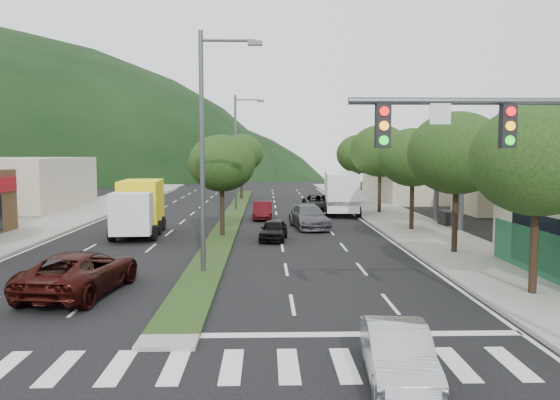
{
  "coord_description": "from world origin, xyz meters",
  "views": [
    {
      "loc": [
        2.62,
        -14.6,
        5.08
      ],
      "look_at": [
        3.35,
        13.21,
        2.64
      ],
      "focal_mm": 35.0,
      "sensor_mm": 36.0,
      "label": 1
    }
  ],
  "objects_px": {
    "sedan_silver": "(398,354)",
    "motorhome": "(341,192)",
    "suv_maroon": "(81,272)",
    "box_truck": "(139,209)",
    "tree_med_near": "(222,163)",
    "tree_r_b": "(457,153)",
    "car_queue_d": "(319,203)",
    "streetlight_near": "(207,140)",
    "tree_r_c": "(413,158)",
    "tree_med_far": "(241,153)",
    "car_queue_c": "(262,210)",
    "tree_r_a": "(538,160)",
    "tree_r_d": "(380,151)",
    "car_queue_a": "(274,230)",
    "car_queue_b": "(309,217)",
    "traffic_signal": "(530,170)",
    "tree_r_e": "(359,154)",
    "streetlight_mid": "(238,147)"
  },
  "relations": [
    {
      "from": "tree_med_near",
      "to": "tree_med_far",
      "type": "height_order",
      "value": "tree_med_far"
    },
    {
      "from": "car_queue_d",
      "to": "tree_r_c",
      "type": "bearing_deg",
      "value": -68.82
    },
    {
      "from": "tree_r_b",
      "to": "streetlight_near",
      "type": "relative_size",
      "value": 0.69
    },
    {
      "from": "traffic_signal",
      "to": "tree_r_a",
      "type": "relative_size",
      "value": 1.06
    },
    {
      "from": "car_queue_d",
      "to": "motorhome",
      "type": "distance_m",
      "value": 2.24
    },
    {
      "from": "streetlight_near",
      "to": "car_queue_c",
      "type": "distance_m",
      "value": 19.42
    },
    {
      "from": "tree_med_near",
      "to": "car_queue_d",
      "type": "height_order",
      "value": "tree_med_near"
    },
    {
      "from": "car_queue_d",
      "to": "box_truck",
      "type": "height_order",
      "value": "box_truck"
    },
    {
      "from": "streetlight_near",
      "to": "car_queue_d",
      "type": "height_order",
      "value": "streetlight_near"
    },
    {
      "from": "traffic_signal",
      "to": "suv_maroon",
      "type": "relative_size",
      "value": 1.24
    },
    {
      "from": "tree_r_b",
      "to": "motorhome",
      "type": "height_order",
      "value": "tree_r_b"
    },
    {
      "from": "tree_r_a",
      "to": "streetlight_near",
      "type": "relative_size",
      "value": 0.66
    },
    {
      "from": "tree_r_c",
      "to": "tree_med_far",
      "type": "xyz_separation_m",
      "value": [
        -12.0,
        24.0,
        0.26
      ]
    },
    {
      "from": "streetlight_near",
      "to": "car_queue_d",
      "type": "bearing_deg",
      "value": 73.68
    },
    {
      "from": "sedan_silver",
      "to": "motorhome",
      "type": "bearing_deg",
      "value": 89.16
    },
    {
      "from": "tree_r_b",
      "to": "tree_med_far",
      "type": "bearing_deg",
      "value": 110.56
    },
    {
      "from": "traffic_signal",
      "to": "suv_maroon",
      "type": "xyz_separation_m",
      "value": [
        -13.08,
        6.44,
        -3.86
      ]
    },
    {
      "from": "suv_maroon",
      "to": "motorhome",
      "type": "bearing_deg",
      "value": -108.61
    },
    {
      "from": "car_queue_b",
      "to": "suv_maroon",
      "type": "bearing_deg",
      "value": -127.52
    },
    {
      "from": "streetlight_near",
      "to": "car_queue_b",
      "type": "xyz_separation_m",
      "value": [
        5.31,
        13.66,
        -4.82
      ]
    },
    {
      "from": "traffic_signal",
      "to": "tree_r_b",
      "type": "height_order",
      "value": "tree_r_b"
    },
    {
      "from": "tree_r_a",
      "to": "suv_maroon",
      "type": "bearing_deg",
      "value": 176.79
    },
    {
      "from": "tree_r_e",
      "to": "box_truck",
      "type": "bearing_deg",
      "value": -129.31
    },
    {
      "from": "tree_r_c",
      "to": "tree_r_e",
      "type": "bearing_deg",
      "value": 90.0
    },
    {
      "from": "tree_r_e",
      "to": "tree_r_b",
      "type": "bearing_deg",
      "value": -90.0
    },
    {
      "from": "car_queue_a",
      "to": "car_queue_b",
      "type": "relative_size",
      "value": 0.68
    },
    {
      "from": "suv_maroon",
      "to": "tree_med_near",
      "type": "bearing_deg",
      "value": -99.22
    },
    {
      "from": "tree_r_c",
      "to": "tree_med_far",
      "type": "distance_m",
      "value": 26.83
    },
    {
      "from": "tree_r_a",
      "to": "tree_med_far",
      "type": "height_order",
      "value": "tree_med_far"
    },
    {
      "from": "tree_med_near",
      "to": "tree_r_b",
      "type": "bearing_deg",
      "value": -26.57
    },
    {
      "from": "sedan_silver",
      "to": "car_queue_d",
      "type": "bearing_deg",
      "value": 92.18
    },
    {
      "from": "tree_r_a",
      "to": "car_queue_d",
      "type": "relative_size",
      "value": 1.25
    },
    {
      "from": "tree_r_e",
      "to": "suv_maroon",
      "type": "bearing_deg",
      "value": -114.57
    },
    {
      "from": "streetlight_near",
      "to": "sedan_silver",
      "type": "xyz_separation_m",
      "value": [
        5.33,
        -11.0,
        -4.95
      ]
    },
    {
      "from": "tree_r_c",
      "to": "car_queue_d",
      "type": "bearing_deg",
      "value": 112.64
    },
    {
      "from": "tree_med_near",
      "to": "car_queue_b",
      "type": "bearing_deg",
      "value": 33.57
    },
    {
      "from": "traffic_signal",
      "to": "streetlight_near",
      "type": "distance_m",
      "value": 13.03
    },
    {
      "from": "streetlight_mid",
      "to": "streetlight_near",
      "type": "bearing_deg",
      "value": -90.0
    },
    {
      "from": "tree_r_a",
      "to": "tree_r_b",
      "type": "xyz_separation_m",
      "value": [
        -0.0,
        8.0,
        0.22
      ]
    },
    {
      "from": "car_queue_d",
      "to": "car_queue_c",
      "type": "bearing_deg",
      "value": -135.15
    },
    {
      "from": "tree_r_b",
      "to": "tree_r_a",
      "type": "bearing_deg",
      "value": -90.0
    },
    {
      "from": "motorhome",
      "to": "tree_r_b",
      "type": "bearing_deg",
      "value": -75.94
    },
    {
      "from": "tree_r_b",
      "to": "tree_med_near",
      "type": "bearing_deg",
      "value": 153.43
    },
    {
      "from": "streetlight_near",
      "to": "tree_med_far",
      "type": "bearing_deg",
      "value": 90.33
    },
    {
      "from": "tree_r_a",
      "to": "tree_med_near",
      "type": "relative_size",
      "value": 1.1
    },
    {
      "from": "tree_r_b",
      "to": "car_queue_d",
      "type": "relative_size",
      "value": 1.31
    },
    {
      "from": "tree_r_a",
      "to": "tree_r_d",
      "type": "relative_size",
      "value": 0.93
    },
    {
      "from": "tree_med_far",
      "to": "car_queue_c",
      "type": "bearing_deg",
      "value": -82.25
    },
    {
      "from": "streetlight_near",
      "to": "box_truck",
      "type": "distance_m",
      "value": 12.91
    },
    {
      "from": "suv_maroon",
      "to": "box_truck",
      "type": "bearing_deg",
      "value": -77.49
    }
  ]
}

